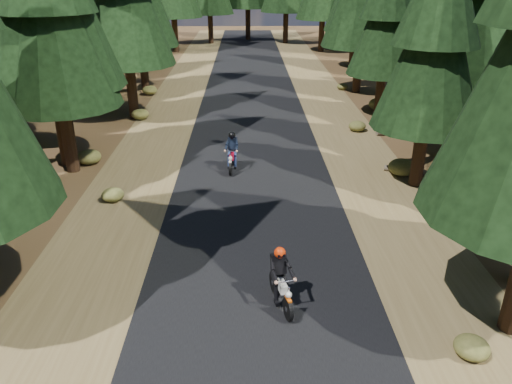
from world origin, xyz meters
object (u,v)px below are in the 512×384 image
rider_follow (232,158)px  rider_lead (281,288)px  log_near (432,130)px  log_far (434,174)px

rider_follow → rider_lead: bearing=103.7°
log_near → rider_follow: size_ratio=3.24×
log_near → log_far: (-1.87, -5.66, -0.04)m
log_near → rider_follow: bearing=-161.2°
log_near → log_far: size_ratio=1.50×
log_far → rider_lead: bearing=-106.1°
log_far → rider_follow: size_ratio=2.16×
log_far → rider_follow: rider_follow is taller
rider_lead → rider_follow: 8.98m
log_far → rider_lead: 10.28m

